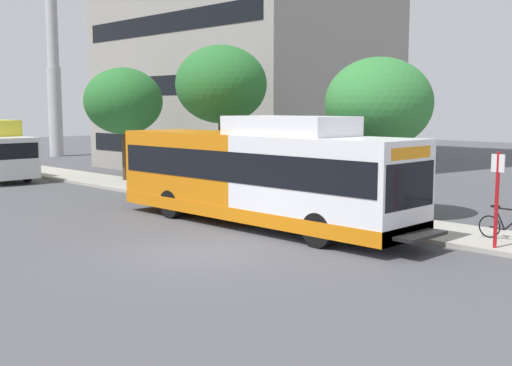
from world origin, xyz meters
The scene contains 9 objects.
ground_plane centered at (0.00, 8.00, 0.00)m, with size 120.00×120.00×0.00m, color #4C4C51.
sidewalk_curb centered at (7.00, 6.00, 0.07)m, with size 3.00×56.00×0.14m, color #A8A399.
transit_bus centered at (4.05, 1.68, 1.70)m, with size 2.58×12.25×3.65m.
bus_stop_sign_pole centered at (5.81, -5.62, 1.65)m, with size 0.10×0.36×2.60m.
bicycle_parked centered at (6.99, -5.46, 0.56)m, with size 0.52×1.76×1.02m.
street_tree_near_stop centered at (8.06, -0.24, 4.06)m, with size 3.75×3.75×5.52m.
street_tree_mid_block centered at (7.79, 7.71, 4.90)m, with size 3.97×3.97×6.46m.
street_tree_far_block centered at (7.76, 15.33, 4.25)m, with size 4.06×4.06×5.84m.
lattice_comm_tower centered at (13.95, 34.84, 10.38)m, with size 1.10×1.10×31.01m.
Camera 1 is at (-10.56, -12.95, 3.90)m, focal length 44.26 mm.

